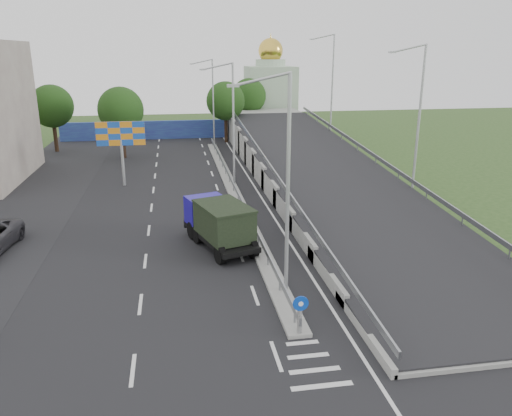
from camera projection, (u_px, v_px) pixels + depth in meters
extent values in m
plane|color=#2D4C1E|center=(314.00, 369.00, 18.13)|extent=(160.00, 160.00, 0.00)
cube|color=black|center=(200.00, 210.00, 36.48)|extent=(26.00, 90.00, 0.04)
cube|color=black|center=(11.00, 219.00, 34.45)|extent=(8.00, 90.00, 0.05)
cube|color=gray|center=(234.00, 192.00, 40.69)|extent=(1.00, 44.00, 0.20)
cube|color=gray|center=(378.00, 160.00, 41.94)|extent=(0.10, 50.00, 0.32)
cube|color=gray|center=(268.00, 164.00, 40.45)|extent=(0.10, 50.00, 0.32)
cube|color=gray|center=(234.00, 184.00, 40.49)|extent=(0.08, 44.00, 0.32)
cylinder|color=gray|center=(234.00, 187.00, 40.57)|extent=(0.09, 0.09, 0.60)
cylinder|color=black|center=(300.00, 319.00, 19.96)|extent=(0.20, 0.20, 1.20)
cylinder|color=#0C3FBF|center=(301.00, 303.00, 19.66)|extent=(0.64, 0.05, 0.64)
cylinder|color=white|center=(301.00, 304.00, 19.63)|extent=(0.20, 0.03, 0.20)
cylinder|color=#B2B5B7|center=(288.00, 189.00, 22.27)|extent=(0.18, 0.18, 10.00)
cylinder|color=#B2B5B7|center=(262.00, 79.00, 20.66)|extent=(2.57, 0.12, 0.66)
cube|color=#B2B5B7|center=(233.00, 86.00, 20.54)|extent=(0.50, 0.18, 0.12)
cylinder|color=#B2B5B7|center=(233.00, 126.00, 41.09)|extent=(0.18, 0.18, 10.00)
cylinder|color=#B2B5B7|center=(218.00, 66.00, 39.48)|extent=(2.57, 0.12, 0.66)
cube|color=#B2B5B7|center=(203.00, 70.00, 39.37)|extent=(0.50, 0.18, 0.12)
cylinder|color=#B2B5B7|center=(213.00, 103.00, 59.92)|extent=(0.18, 0.18, 10.00)
cylinder|color=#B2B5B7|center=(202.00, 62.00, 58.31)|extent=(2.57, 0.12, 0.66)
cube|color=#B2B5B7|center=(192.00, 64.00, 58.20)|extent=(0.50, 0.18, 0.12)
cube|color=navy|center=(178.00, 130.00, 66.09)|extent=(30.00, 0.50, 2.40)
cube|color=#B2CCAD|center=(270.00, 97.00, 74.82)|extent=(7.00, 7.00, 9.00)
cylinder|color=#B2CCAD|center=(270.00, 63.00, 73.33)|extent=(4.40, 4.40, 1.00)
sphere|color=gold|center=(271.00, 51.00, 72.82)|extent=(3.60, 3.60, 3.60)
cone|color=gold|center=(271.00, 36.00, 72.22)|extent=(0.30, 0.30, 1.20)
cylinder|color=#B2B5B7|center=(123.00, 163.00, 42.48)|extent=(0.24, 0.24, 4.00)
cube|color=orange|center=(120.00, 134.00, 41.73)|extent=(4.00, 0.20, 2.00)
cylinder|color=black|center=(123.00, 140.00, 53.62)|extent=(0.44, 0.44, 4.00)
sphere|color=#16360E|center=(121.00, 110.00, 52.66)|extent=(4.80, 4.80, 4.80)
cylinder|color=black|center=(226.00, 127.00, 63.02)|extent=(0.44, 0.44, 4.00)
sphere|color=#16360E|center=(226.00, 101.00, 62.07)|extent=(4.80, 4.80, 4.80)
cylinder|color=black|center=(55.00, 134.00, 57.07)|extent=(0.44, 0.44, 4.00)
sphere|color=#16360E|center=(52.00, 106.00, 56.11)|extent=(4.80, 4.80, 4.80)
cylinder|color=black|center=(249.00, 119.00, 70.24)|extent=(0.44, 0.44, 4.00)
sphere|color=#16360E|center=(249.00, 96.00, 69.28)|extent=(4.80, 4.80, 4.80)
cylinder|color=black|center=(192.00, 230.00, 30.67)|extent=(0.66, 1.14, 1.08)
cylinder|color=black|center=(222.00, 225.00, 31.53)|extent=(0.66, 1.14, 1.08)
cylinder|color=black|center=(198.00, 235.00, 29.92)|extent=(0.66, 1.14, 1.08)
cylinder|color=black|center=(227.00, 230.00, 30.78)|extent=(0.66, 1.14, 1.08)
cylinder|color=black|center=(220.00, 255.00, 27.00)|extent=(0.66, 1.14, 1.08)
cylinder|color=black|center=(253.00, 248.00, 27.86)|extent=(0.66, 1.14, 1.08)
cube|color=black|center=(220.00, 236.00, 29.31)|extent=(4.01, 6.50, 0.29)
cube|color=#170C88|center=(205.00, 210.00, 30.97)|extent=(2.63, 2.19, 1.67)
cube|color=black|center=(201.00, 200.00, 31.48)|extent=(1.80, 0.62, 0.69)
cube|color=black|center=(201.00, 221.00, 31.99)|extent=(2.20, 0.83, 0.49)
cube|color=black|center=(224.00, 222.00, 28.48)|extent=(3.38, 4.28, 1.77)
cube|color=black|center=(224.00, 206.00, 28.20)|extent=(3.51, 4.40, 0.12)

